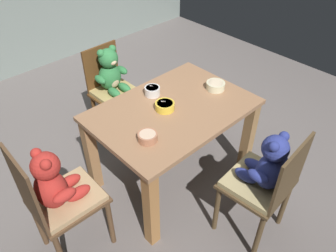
# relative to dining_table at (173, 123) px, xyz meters

# --- Properties ---
(ground_plane) EXTENTS (5.20, 5.20, 0.04)m
(ground_plane) POSITION_rel_dining_table_xyz_m (0.00, 0.00, -0.59)
(ground_plane) COLOR #69615F
(dining_table) EXTENTS (1.16, 0.80, 0.70)m
(dining_table) POSITION_rel_dining_table_xyz_m (0.00, 0.00, 0.00)
(dining_table) COLOR #966B4A
(dining_table) RESTS_ON ground_plane
(teddy_chair_near_left) EXTENTS (0.43, 0.37, 0.95)m
(teddy_chair_near_left) POSITION_rel_dining_table_xyz_m (-0.96, -0.01, 0.02)
(teddy_chair_near_left) COLOR brown
(teddy_chair_near_left) RESTS_ON ground_plane
(teddy_chair_near_front) EXTENTS (0.45, 0.42, 0.89)m
(teddy_chair_near_front) POSITION_rel_dining_table_xyz_m (0.06, -0.78, 0.01)
(teddy_chair_near_front) COLOR #4D3A24
(teddy_chair_near_front) RESTS_ON ground_plane
(teddy_chair_far_center) EXTENTS (0.38, 0.37, 0.89)m
(teddy_chair_far_center) POSITION_rel_dining_table_xyz_m (0.01, 0.77, 0.02)
(teddy_chair_far_center) COLOR #583518
(teddy_chair_far_center) RESTS_ON ground_plane
(porridge_bowl_terracotta_near_left) EXTENTS (0.13, 0.13, 0.05)m
(porridge_bowl_terracotta_near_left) POSITION_rel_dining_table_xyz_m (-0.36, -0.14, 0.16)
(porridge_bowl_terracotta_near_left) COLOR #B17253
(porridge_bowl_terracotta_near_left) RESTS_ON dining_table
(porridge_bowl_yellow_center) EXTENTS (0.14, 0.14, 0.12)m
(porridge_bowl_yellow_center) POSITION_rel_dining_table_xyz_m (-0.05, 0.03, 0.16)
(porridge_bowl_yellow_center) COLOR yellow
(porridge_bowl_yellow_center) RESTS_ON dining_table
(porridge_bowl_white_far_center) EXTENTS (0.12, 0.12, 0.12)m
(porridge_bowl_white_far_center) POSITION_rel_dining_table_xyz_m (0.01, 0.23, 0.17)
(porridge_bowl_white_far_center) COLOR silver
(porridge_bowl_white_far_center) RESTS_ON dining_table
(porridge_bowl_cream_near_right) EXTENTS (0.14, 0.14, 0.06)m
(porridge_bowl_cream_near_right) POSITION_rel_dining_table_xyz_m (0.42, -0.04, 0.17)
(porridge_bowl_cream_near_right) COLOR beige
(porridge_bowl_cream_near_right) RESTS_ON dining_table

